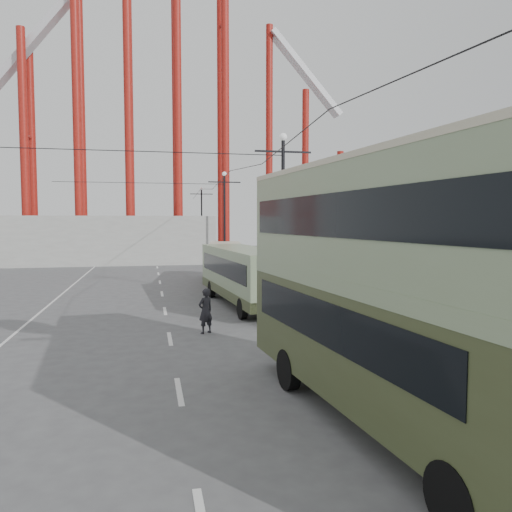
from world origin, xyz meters
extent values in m
plane|color=#4D4D50|center=(0.00, 0.00, 0.00)|extent=(160.00, 160.00, 0.00)
cube|color=silver|center=(-1.00, 19.00, 0.01)|extent=(0.15, 82.00, 0.01)
cube|color=silver|center=(5.40, 20.00, 0.01)|extent=(0.12, 120.00, 0.01)
cube|color=silver|center=(-7.00, 20.00, 0.01)|extent=(0.12, 120.00, 0.01)
cylinder|color=black|center=(5.60, 18.00, 4.50)|extent=(0.20, 0.20, 9.00)
cylinder|color=black|center=(5.60, 18.00, 0.25)|extent=(0.44, 0.44, 0.50)
cube|color=black|center=(5.60, 18.00, 8.30)|extent=(3.20, 0.10, 0.10)
sphere|color=white|center=(5.60, 18.00, 9.10)|extent=(0.44, 0.44, 0.44)
cylinder|color=black|center=(5.60, 40.00, 4.50)|extent=(0.20, 0.20, 9.00)
cylinder|color=black|center=(5.60, 40.00, 0.25)|extent=(0.44, 0.44, 0.50)
cube|color=black|center=(5.60, 40.00, 8.30)|extent=(3.20, 0.10, 0.10)
sphere|color=white|center=(5.60, 40.00, 9.10)|extent=(0.44, 0.44, 0.44)
cylinder|color=black|center=(5.60, 62.00, 4.50)|extent=(0.20, 0.20, 9.00)
cylinder|color=black|center=(5.60, 62.00, 0.25)|extent=(0.44, 0.44, 0.50)
cube|color=black|center=(5.60, 62.00, 8.30)|extent=(3.20, 0.10, 0.10)
sphere|color=white|center=(5.60, 62.00, 9.10)|extent=(0.44, 0.44, 0.44)
cylinder|color=maroon|center=(-16.00, 55.00, 13.50)|extent=(1.00, 1.00, 27.00)
cylinder|color=maroon|center=(-16.00, 59.00, 13.50)|extent=(1.00, 1.00, 27.00)
cylinder|color=maroon|center=(-10.00, 55.00, 18.00)|extent=(1.00, 1.00, 36.00)
cylinder|color=maroon|center=(-10.00, 59.00, 18.00)|extent=(1.00, 1.00, 36.00)
cylinder|color=maroon|center=(-4.00, 55.00, 22.50)|extent=(1.00, 1.00, 45.00)
cylinder|color=maroon|center=(-4.00, 59.00, 22.50)|extent=(1.00, 1.00, 45.00)
cylinder|color=maroon|center=(2.00, 55.00, 26.00)|extent=(1.00, 1.00, 52.00)
cylinder|color=maroon|center=(2.00, 59.00, 26.00)|extent=(1.00, 1.00, 52.00)
cylinder|color=maroon|center=(8.00, 55.00, 27.50)|extent=(1.00, 1.00, 55.00)
cylinder|color=maroon|center=(8.00, 59.00, 27.50)|extent=(1.00, 1.00, 55.00)
cylinder|color=maroon|center=(14.00, 56.00, 15.00)|extent=(0.90, 0.90, 30.00)
cylinder|color=maroon|center=(19.00, 56.00, 11.00)|extent=(0.90, 0.90, 22.00)
cylinder|color=maroon|center=(24.00, 56.00, 7.00)|extent=(0.90, 0.90, 14.00)
cube|color=silver|center=(19.00, 56.00, 24.00)|extent=(9.89, 2.00, 10.87)
cube|color=#979792|center=(-6.00, 47.00, 2.50)|extent=(22.00, 10.00, 5.00)
cube|color=#363D21|center=(3.36, 0.66, 1.78)|extent=(3.72, 11.00, 2.37)
cube|color=black|center=(3.36, 0.66, 2.27)|extent=(3.55, 8.86, 0.97)
cube|color=gray|center=(3.36, 0.66, 3.13)|extent=(3.74, 11.00, 0.32)
cube|color=gray|center=(3.36, 0.66, 4.48)|extent=(3.72, 11.00, 2.37)
cube|color=black|center=(3.36, 0.66, 4.59)|extent=(3.70, 10.36, 0.92)
cube|color=#BBB496|center=(3.36, 0.66, 5.73)|extent=(3.74, 11.00, 0.13)
cylinder|color=black|center=(1.86, 3.55, 0.54)|extent=(0.40, 1.10, 1.08)
cylinder|color=black|center=(4.28, 3.78, 0.54)|extent=(0.40, 1.10, 1.08)
cylinder|color=black|center=(2.48, -2.90, 0.54)|extent=(0.40, 1.10, 1.08)
cube|color=gray|center=(3.18, 16.81, 1.71)|extent=(3.32, 10.89, 2.34)
cube|color=black|center=(3.18, 16.81, 2.10)|extent=(3.26, 9.72, 0.93)
cube|color=#363D21|center=(3.18, 16.81, 0.78)|extent=(3.35, 10.89, 0.49)
cube|color=gray|center=(3.18, 16.81, 2.95)|extent=(3.34, 10.89, 0.16)
cylinder|color=black|center=(1.83, 19.73, 0.49)|extent=(0.35, 0.99, 0.97)
cylinder|color=black|center=(4.03, 19.91, 0.49)|extent=(0.35, 0.99, 0.97)
cylinder|color=black|center=(2.37, 13.32, 0.49)|extent=(0.35, 0.99, 0.97)
cylinder|color=black|center=(4.56, 13.50, 0.49)|extent=(0.35, 0.99, 0.97)
cube|color=#BBB496|center=(3.68, 26.69, 1.59)|extent=(3.50, 9.33, 2.18)
cube|color=black|center=(3.68, 26.69, 1.96)|extent=(3.39, 8.25, 0.86)
cube|color=#363D21|center=(3.68, 26.69, 0.73)|extent=(3.53, 9.33, 0.46)
cube|color=#BBB496|center=(3.68, 26.69, 2.76)|extent=(3.52, 9.33, 0.15)
cylinder|color=black|center=(2.98, 29.17, 0.46)|extent=(0.38, 0.94, 0.91)
cylinder|color=black|center=(5.02, 28.89, 0.46)|extent=(0.38, 0.94, 0.91)
cylinder|color=black|center=(2.28, 24.12, 0.46)|extent=(0.38, 0.94, 0.91)
cylinder|color=black|center=(4.32, 23.84, 0.46)|extent=(0.38, 0.94, 0.91)
imported|color=black|center=(0.44, 10.66, 0.90)|extent=(0.79, 0.71, 1.80)
camera|label=1|loc=(-1.71, -8.95, 4.46)|focal=35.00mm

